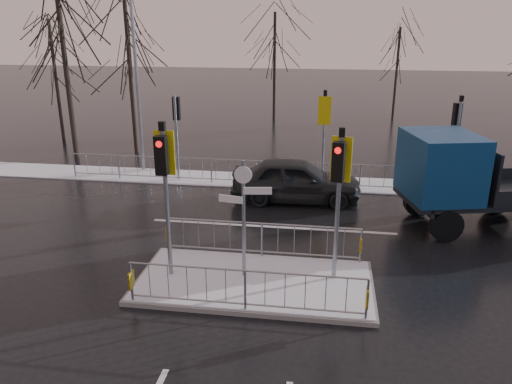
# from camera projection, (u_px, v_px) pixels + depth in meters

# --- Properties ---
(ground) EXTENTS (120.00, 120.00, 0.00)m
(ground) POSITION_uv_depth(u_px,v_px,m) (254.00, 284.00, 12.75)
(ground) COLOR black
(ground) RESTS_ON ground
(snow_verge) EXTENTS (30.00, 2.00, 0.04)m
(snow_verge) POSITION_uv_depth(u_px,v_px,m) (285.00, 182.00, 20.78)
(snow_verge) COLOR white
(snow_verge) RESTS_ON ground
(lane_markings) EXTENTS (8.00, 11.38, 0.01)m
(lane_markings) POSITION_uv_depth(u_px,v_px,m) (252.00, 291.00, 12.44)
(lane_markings) COLOR silver
(lane_markings) RESTS_ON ground
(traffic_island) EXTENTS (6.00, 3.04, 4.15)m
(traffic_island) POSITION_uv_depth(u_px,v_px,m) (254.00, 271.00, 12.63)
(traffic_island) COLOR slate
(traffic_island) RESTS_ON ground
(far_kerb_fixtures) EXTENTS (18.00, 0.65, 3.83)m
(far_kerb_fixtures) POSITION_uv_depth(u_px,v_px,m) (292.00, 162.00, 19.94)
(far_kerb_fixtures) COLOR gray
(far_kerb_fixtures) RESTS_ON ground
(car_far_lane) EXTENTS (4.82, 2.11, 1.62)m
(car_far_lane) POSITION_uv_depth(u_px,v_px,m) (296.00, 180.00, 18.42)
(car_far_lane) COLOR black
(car_far_lane) RESTS_ON ground
(flatbed_truck) EXTENTS (7.07, 3.91, 3.10)m
(flatbed_truck) POSITION_uv_depth(u_px,v_px,m) (468.00, 178.00, 15.83)
(flatbed_truck) COLOR black
(flatbed_truck) RESTS_ON ground
(tree_near_a) EXTENTS (4.75, 4.75, 8.97)m
(tree_near_a) POSITION_uv_depth(u_px,v_px,m) (61.00, 27.00, 22.49)
(tree_near_a) COLOR black
(tree_near_a) RESTS_ON ground
(tree_near_b) EXTENTS (4.00, 4.00, 7.55)m
(tree_near_b) POSITION_uv_depth(u_px,v_px,m) (128.00, 48.00, 23.86)
(tree_near_b) COLOR black
(tree_near_b) RESTS_ON ground
(tree_near_c) EXTENTS (3.50, 3.50, 6.61)m
(tree_near_c) POSITION_uv_depth(u_px,v_px,m) (53.00, 59.00, 25.63)
(tree_near_c) COLOR black
(tree_near_c) RESTS_ON ground
(tree_far_a) EXTENTS (3.75, 3.75, 7.08)m
(tree_far_a) POSITION_uv_depth(u_px,v_px,m) (275.00, 46.00, 32.02)
(tree_far_a) COLOR black
(tree_far_a) RESTS_ON ground
(tree_far_b) EXTENTS (3.25, 3.25, 6.14)m
(tree_far_b) POSITION_uv_depth(u_px,v_px,m) (398.00, 55.00, 32.99)
(tree_far_b) COLOR black
(tree_far_b) RESTS_ON ground
(street_lamp_left) EXTENTS (1.25, 0.18, 8.20)m
(street_lamp_left) POSITION_uv_depth(u_px,v_px,m) (138.00, 68.00, 21.05)
(street_lamp_left) COLOR gray
(street_lamp_left) RESTS_ON ground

